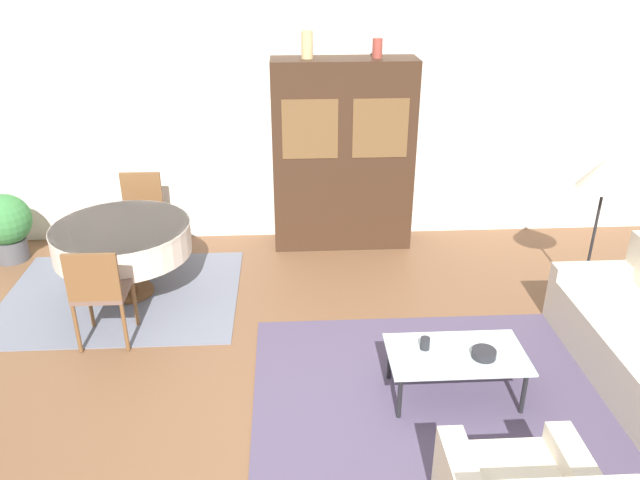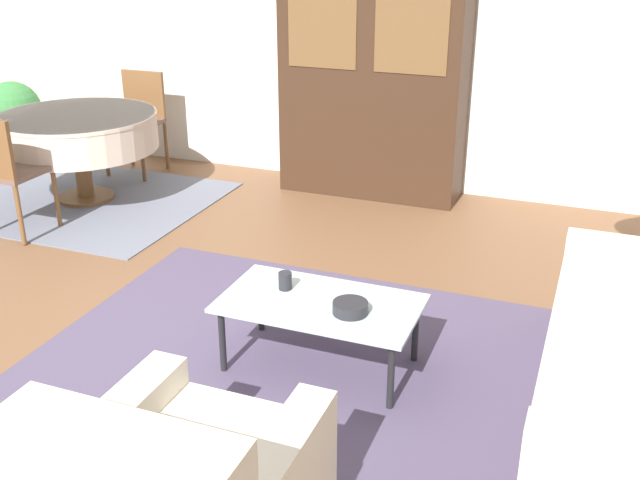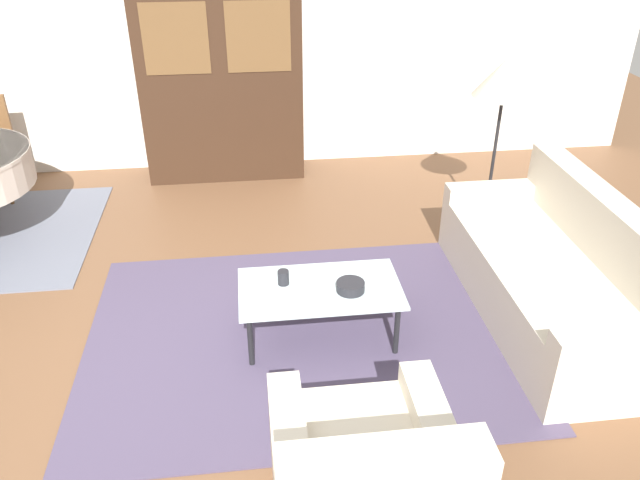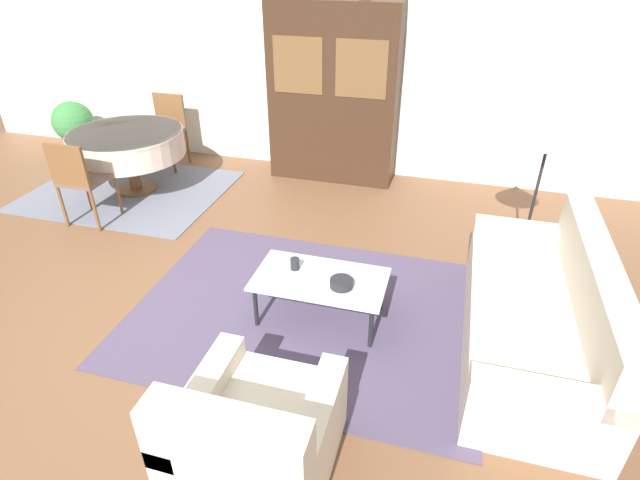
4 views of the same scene
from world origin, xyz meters
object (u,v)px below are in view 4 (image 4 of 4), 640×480
at_px(armchair, 255,439).
at_px(cup, 295,264).
at_px(coffee_table, 320,282).
at_px(dining_chair_near, 79,177).
at_px(dining_table, 127,144).
at_px(potted_plant, 74,125).
at_px(couch, 539,318).
at_px(bowl, 342,283).
at_px(floor_lamp, 551,131).
at_px(display_cabinet, 334,95).
at_px(dining_chair_far, 167,125).

xyz_separation_m(armchair, cup, (-0.26, 1.53, 0.14)).
relative_size(coffee_table, cup, 10.73).
bearing_deg(cup, dining_chair_near, 163.33).
xyz_separation_m(dining_table, potted_plant, (-1.48, 0.85, -0.17)).
height_order(couch, bowl, couch).
relative_size(dining_chair_near, potted_plant, 1.22).
bearing_deg(floor_lamp, cup, -144.97).
height_order(cup, potted_plant, potted_plant).
relative_size(display_cabinet, bowl, 11.66).
height_order(couch, display_cabinet, display_cabinet).
relative_size(couch, bowl, 11.33).
bearing_deg(coffee_table, dining_chair_near, 163.30).
distance_m(couch, dining_chair_far, 5.20).
height_order(coffee_table, potted_plant, potted_plant).
bearing_deg(dining_chair_near, coffee_table, -16.70).
height_order(couch, dining_chair_far, dining_chair_far).
bearing_deg(dining_table, potted_plant, 150.20).
bearing_deg(bowl, dining_chair_near, 163.25).
distance_m(coffee_table, dining_chair_far, 3.89).
height_order(display_cabinet, dining_table, display_cabinet).
relative_size(coffee_table, bowl, 5.74).
distance_m(coffee_table, dining_table, 3.37).
bearing_deg(floor_lamp, coffee_table, -139.91).
relative_size(cup, potted_plant, 0.13).
height_order(couch, dining_chair_near, dining_chair_near).
distance_m(coffee_table, display_cabinet, 2.99).
distance_m(dining_table, cup, 3.13).
distance_m(display_cabinet, cup, 2.87).
distance_m(armchair, potted_plant, 5.97).
xyz_separation_m(armchair, display_cabinet, (-0.66, 4.30, 0.76)).
bearing_deg(bowl, potted_plant, 149.75).
distance_m(armchair, dining_chair_far, 5.01).
bearing_deg(potted_plant, coffee_table, -30.75).
bearing_deg(cup, couch, 0.25).
bearing_deg(armchair, dining_chair_near, 141.40).
bearing_deg(dining_chair_far, bowl, 138.79).
bearing_deg(potted_plant, dining_chair_near, -49.40).
height_order(coffee_table, bowl, bowl).
bearing_deg(coffee_table, bowl, -17.38).
xyz_separation_m(couch, dining_chair_far, (-4.53, 2.54, 0.25)).
bearing_deg(armchair, display_cabinet, 98.70).
distance_m(couch, dining_table, 4.83).
height_order(dining_table, potted_plant, potted_plant).
relative_size(dining_table, dining_chair_near, 1.41).
xyz_separation_m(dining_chair_far, cup, (2.64, -2.55, -0.11)).
distance_m(dining_chair_near, dining_chair_far, 1.76).
xyz_separation_m(dining_chair_far, floor_lamp, (4.52, -1.23, 0.74)).
bearing_deg(dining_table, coffee_table, -31.23).
bearing_deg(potted_plant, dining_table, -29.80).
xyz_separation_m(bowl, potted_plant, (-4.54, 2.65, 0.00)).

